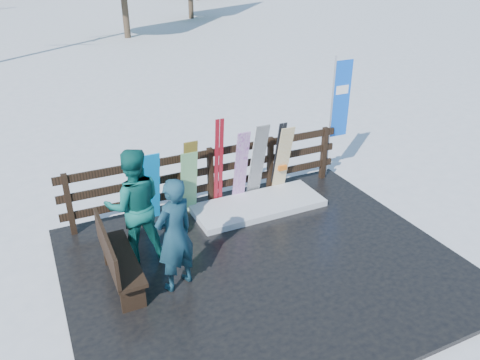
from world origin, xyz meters
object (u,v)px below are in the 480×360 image
snowboard_4 (257,161)px  person_back (134,206)px  snowboard_3 (241,167)px  snowboard_5 (283,160)px  snowboard_0 (151,187)px  bench (116,257)px  person_front (175,235)px  snowboard_2 (190,177)px  rental_flag (339,104)px  snowboard_1 (189,183)px

snowboard_4 → person_back: size_ratio=0.88×
snowboard_3 → snowboard_5: (0.92, 0.00, -0.02)m
snowboard_3 → person_back: (-2.26, -0.93, 0.19)m
snowboard_0 → person_back: 1.08m
bench → person_front: person_front is taller
snowboard_2 → rental_flag: rental_flag is taller
snowboard_1 → rental_flag: rental_flag is taller
snowboard_1 → person_back: size_ratio=0.69×
snowboard_0 → person_front: bearing=-95.4°
snowboard_2 → rental_flag: bearing=4.5°
bench → person_back: bearing=52.5°
snowboard_1 → snowboard_5: 1.98m
person_back → person_front: bearing=116.8°
snowboard_1 → snowboard_4: snowboard_4 is taller
person_front → person_back: bearing=-92.7°
snowboard_5 → person_front: bearing=-146.5°
rental_flag → person_back: bearing=-165.5°
bench → snowboard_4: bearing=26.5°
bench → snowboard_0: bearing=57.7°
rental_flag → snowboard_4: bearing=-172.3°
snowboard_0 → snowboard_1: bearing=-0.0°
bench → person_back: (0.47, 0.61, 0.42)m
bench → person_front: bearing=-24.2°
snowboard_3 → rental_flag: size_ratio=0.59×
bench → snowboard_5: 3.97m
snowboard_0 → person_front: 1.91m
bench → person_front: (0.79, -0.36, 0.36)m
snowboard_1 → snowboard_4: bearing=0.0°
bench → snowboard_0: (0.97, 1.54, 0.19)m
snowboard_4 → person_front: bearing=-140.4°
snowboard_3 → snowboard_1: bearing=-180.0°
bench → snowboard_2: bearing=42.1°
rental_flag → snowboard_0: bearing=-176.3°
snowboard_4 → person_back: 2.78m
person_back → snowboard_3: bearing=-149.6°
snowboard_2 → snowboard_5: (1.95, -0.00, -0.02)m
snowboard_5 → snowboard_4: bearing=-180.0°
bench → snowboard_3: bearing=29.4°
bench → rental_flag: size_ratio=0.58×
snowboard_1 → snowboard_3: size_ratio=0.86×
snowboard_4 → person_front: person_front is taller
snowboard_3 → snowboard_5: 0.92m
snowboard_4 → person_front: 2.97m
snowboard_2 → person_back: person_back is taller
snowboard_3 → snowboard_4: bearing=-0.0°
snowboard_2 → snowboard_4: snowboard_4 is taller
snowboard_5 → snowboard_3: bearing=180.0°
rental_flag → snowboard_2: bearing=-175.5°
snowboard_3 → rental_flag: bearing=6.5°
snowboard_3 → snowboard_4: snowboard_4 is taller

